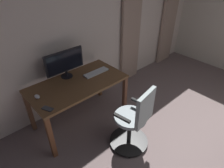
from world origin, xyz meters
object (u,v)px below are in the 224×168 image
office_chair (134,122)px  computer_keyboard (96,72)px  computer_mouse (37,97)px  desk (78,88)px  cell_phone_by_monitor (48,109)px  computer_monitor (65,62)px

office_chair → computer_keyboard: size_ratio=2.37×
computer_mouse → office_chair: bearing=130.8°
office_chair → desk: bearing=95.1°
computer_mouse → desk: bearing=175.2°
computer_keyboard → office_chair: bearing=82.4°
computer_keyboard → cell_phone_by_monitor: computer_keyboard is taller
computer_monitor → cell_phone_by_monitor: 0.81m
desk → computer_keyboard: 0.39m
computer_monitor → computer_keyboard: bearing=149.9°
office_chair → cell_phone_by_monitor: 1.13m
computer_monitor → office_chair: bearing=102.8°
office_chair → computer_keyboard: bearing=72.4°
desk → cell_phone_by_monitor: cell_phone_by_monitor is taller
desk → computer_keyboard: size_ratio=3.38×
office_chair → computer_mouse: size_ratio=10.03×
cell_phone_by_monitor → computer_keyboard: bearing=171.8°
desk → cell_phone_by_monitor: 0.66m
computer_keyboard → computer_monitor: bearing=-30.1°
office_chair → computer_monitor: bearing=92.8°
computer_monitor → cell_phone_by_monitor: computer_monitor is taller
office_chair → computer_mouse: 1.33m
computer_keyboard → computer_mouse: bearing=-1.3°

